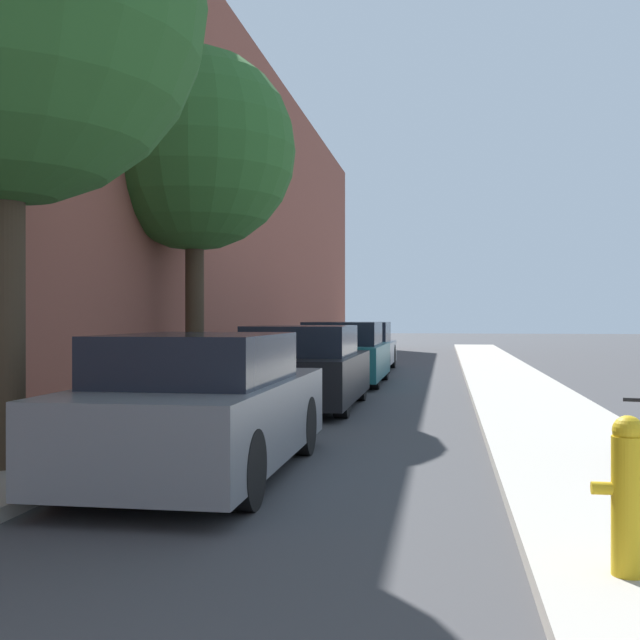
{
  "coord_description": "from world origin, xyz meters",
  "views": [
    {
      "loc": [
        1.41,
        0.11,
        1.56
      ],
      "look_at": [
        -0.23,
        10.43,
        1.52
      ],
      "focal_mm": 44.09,
      "sensor_mm": 36.0,
      "label": 1
    }
  ],
  "objects_px": {
    "street_tree_near": "(2,4)",
    "fire_hydrant": "(628,493)",
    "parked_car_silver": "(363,347)",
    "parked_car_grey": "(203,408)",
    "parked_car_teal": "(344,355)",
    "parked_car_black": "(303,369)",
    "street_tree_far": "(195,151)"
  },
  "relations": [
    {
      "from": "parked_car_silver",
      "to": "street_tree_far",
      "type": "xyz_separation_m",
      "value": [
        -2.23,
        -8.83,
        3.99
      ]
    },
    {
      "from": "parked_car_black",
      "to": "street_tree_near",
      "type": "relative_size",
      "value": 0.64
    },
    {
      "from": "parked_car_silver",
      "to": "fire_hydrant",
      "type": "bearing_deg",
      "value": -79.52
    },
    {
      "from": "parked_car_grey",
      "to": "parked_car_teal",
      "type": "xyz_separation_m",
      "value": [
        0.03,
        10.69,
        0.01
      ]
    },
    {
      "from": "parked_car_grey",
      "to": "parked_car_silver",
      "type": "xyz_separation_m",
      "value": [
        -0.03,
        15.48,
        -0.0
      ]
    },
    {
      "from": "parked_car_grey",
      "to": "street_tree_near",
      "type": "xyz_separation_m",
      "value": [
        -1.85,
        -0.45,
        3.89
      ]
    },
    {
      "from": "parked_car_black",
      "to": "parked_car_teal",
      "type": "height_order",
      "value": "parked_car_teal"
    },
    {
      "from": "parked_car_grey",
      "to": "fire_hydrant",
      "type": "bearing_deg",
      "value": -40.07
    },
    {
      "from": "parked_car_black",
      "to": "parked_car_silver",
      "type": "bearing_deg",
      "value": 89.83
    },
    {
      "from": "parked_car_grey",
      "to": "street_tree_far",
      "type": "bearing_deg",
      "value": 108.76
    },
    {
      "from": "parked_car_silver",
      "to": "street_tree_far",
      "type": "height_order",
      "value": "street_tree_far"
    },
    {
      "from": "parked_car_silver",
      "to": "fire_hydrant",
      "type": "height_order",
      "value": "parked_car_silver"
    },
    {
      "from": "parked_car_silver",
      "to": "street_tree_near",
      "type": "xyz_separation_m",
      "value": [
        -1.82,
        -15.93,
        3.89
      ]
    },
    {
      "from": "parked_car_grey",
      "to": "parked_car_teal",
      "type": "bearing_deg",
      "value": 89.85
    },
    {
      "from": "parked_car_silver",
      "to": "street_tree_far",
      "type": "distance_m",
      "value": 9.94
    },
    {
      "from": "street_tree_far",
      "to": "parked_car_grey",
      "type": "bearing_deg",
      "value": -71.24
    },
    {
      "from": "street_tree_far",
      "to": "fire_hydrant",
      "type": "height_order",
      "value": "street_tree_far"
    },
    {
      "from": "parked_car_black",
      "to": "fire_hydrant",
      "type": "distance_m",
      "value": 9.3
    },
    {
      "from": "parked_car_black",
      "to": "street_tree_near",
      "type": "xyz_separation_m",
      "value": [
        -1.79,
        -6.28,
        3.89
      ]
    },
    {
      "from": "parked_car_silver",
      "to": "parked_car_teal",
      "type": "bearing_deg",
      "value": -89.28
    },
    {
      "from": "fire_hydrant",
      "to": "parked_car_teal",
      "type": "bearing_deg",
      "value": 103.83
    },
    {
      "from": "parked_car_black",
      "to": "street_tree_near",
      "type": "height_order",
      "value": "street_tree_near"
    },
    {
      "from": "parked_car_grey",
      "to": "parked_car_teal",
      "type": "relative_size",
      "value": 1.02
    },
    {
      "from": "street_tree_near",
      "to": "parked_car_teal",
      "type": "bearing_deg",
      "value": 80.44
    },
    {
      "from": "parked_car_silver",
      "to": "street_tree_near",
      "type": "height_order",
      "value": "street_tree_near"
    },
    {
      "from": "parked_car_black",
      "to": "street_tree_far",
      "type": "xyz_separation_m",
      "value": [
        -2.2,
        0.82,
        3.99
      ]
    },
    {
      "from": "parked_car_black",
      "to": "parked_car_teal",
      "type": "bearing_deg",
      "value": 88.95
    },
    {
      "from": "street_tree_near",
      "to": "fire_hydrant",
      "type": "bearing_deg",
      "value": -24.54
    },
    {
      "from": "parked_car_black",
      "to": "parked_car_silver",
      "type": "distance_m",
      "value": 9.65
    },
    {
      "from": "parked_car_black",
      "to": "fire_hydrant",
      "type": "height_order",
      "value": "parked_car_black"
    },
    {
      "from": "parked_car_black",
      "to": "parked_car_teal",
      "type": "distance_m",
      "value": 4.86
    },
    {
      "from": "parked_car_black",
      "to": "parked_car_teal",
      "type": "relative_size",
      "value": 1.0
    }
  ]
}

